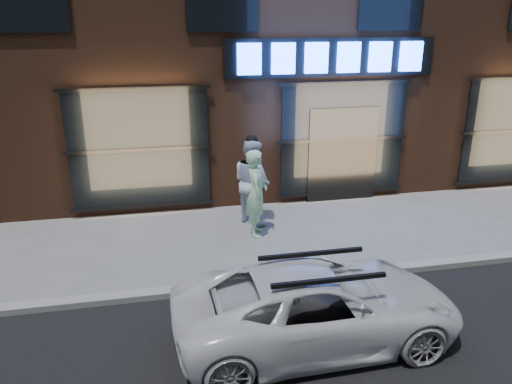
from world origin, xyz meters
TOP-DOWN VIEW (x-y plane):
  - ground at (0.00, 0.00)m, footprint 90.00×90.00m
  - curb at (0.00, 0.00)m, footprint 60.00×0.25m
  - man_bowtie at (-2.59, 2.19)m, footprint 0.58×0.77m
  - man_cap at (-2.53, 2.93)m, footprint 1.10×1.19m
  - white_suv at (-2.48, -1.68)m, footprint 4.24×2.05m

SIDE VIEW (x-z plane):
  - ground at x=0.00m, z-range 0.00..0.00m
  - curb at x=0.00m, z-range 0.00..0.12m
  - white_suv at x=-2.48m, z-range 0.00..1.16m
  - man_bowtie at x=-2.59m, z-range 0.00..1.91m
  - man_cap at x=-2.53m, z-range 0.00..1.96m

